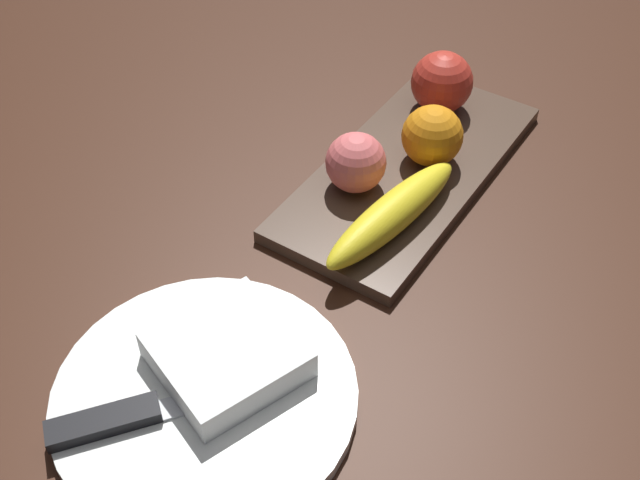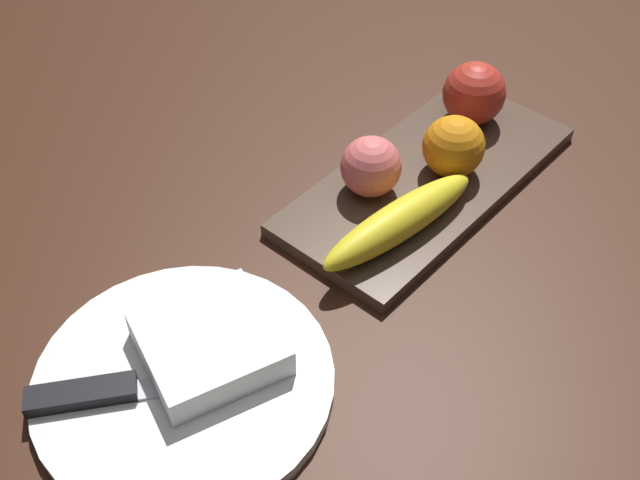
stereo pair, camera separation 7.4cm
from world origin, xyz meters
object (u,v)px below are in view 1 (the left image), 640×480
Objects in this scene: apple at (442,82)px; orange_near_apple at (432,136)px; dinner_plate at (205,396)px; peach at (356,163)px; knife at (123,417)px; fruit_tray at (408,170)px; folded_napkin at (227,355)px; banana at (393,213)px.

apple reaches higher than orange_near_apple.
peach is at bearing 6.09° from dinner_plate.
apple is at bearing 36.06° from knife.
fruit_tray is 0.41m from knife.
fruit_tray is 0.08m from peach.
dinner_plate is 2.32× the size of folded_napkin.
banana is 3.08× the size of peach.
fruit_tray is at bearing 144.20° from orange_near_apple.
folded_napkin is (-0.34, 0.01, -0.02)m from orange_near_apple.
banana reaches higher than knife.
apple is 0.46× the size of knife.
banana is (-0.09, -0.03, 0.03)m from fruit_tray.
banana is 0.76× the size of dinner_plate.
folded_napkin is at bearing 0.00° from dinner_plate.
orange_near_apple is at bearing -158.47° from apple.
fruit_tray is 3.17× the size of folded_napkin.
peach is at bearing 176.99° from apple.
orange_near_apple is at bearing 30.86° from knife.
folded_napkin is 0.71× the size of knife.
folded_napkin is at bearing 180.00° from fruit_tray.
fruit_tray is at bearing -26.64° from peach.
apple is 0.65× the size of folded_napkin.
peach reaches higher than dinner_plate.
peach is at bearing 150.89° from orange_near_apple.
banana is 0.32m from knife.
fruit_tray is 5.53× the size of peach.
apple is at bearing 21.53° from orange_near_apple.
knife is (-0.52, 0.01, -0.03)m from apple.
knife is at bearing 179.08° from peach.
fruit_tray is 1.79× the size of banana.
dinner_plate is (-0.29, -0.03, -0.04)m from peach.
orange_near_apple is 0.42× the size of knife.
orange_near_apple is at bearing -29.11° from peach.
banana is (-0.21, -0.05, -0.02)m from apple.
apple reaches higher than fruit_tray.
folded_napkin is (0.03, 0.00, 0.02)m from dinner_plate.
folded_napkin is 0.10m from knife.
knife is at bearing 157.93° from folded_napkin.
knife is at bearing 175.17° from banana.
apple reaches higher than knife.
peach reaches higher than fruit_tray.
dinner_plate is (-0.37, 0.01, -0.04)m from orange_near_apple.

